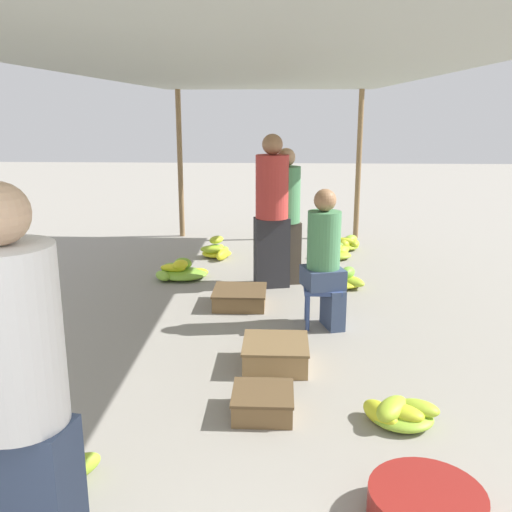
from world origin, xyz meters
TOP-DOWN VIEW (x-y plane):
  - canopy_post_back_left at (-1.37, 7.44)m, footprint 0.08×0.08m
  - canopy_post_back_right at (1.37, 7.44)m, footprint 0.08×0.08m
  - canopy_tarp at (0.00, 3.87)m, footprint 3.13×7.54m
  - vendor_foreground at (-0.78, 0.57)m, footprint 0.42×0.42m
  - stool at (0.59, 3.67)m, footprint 0.34×0.34m
  - vendor_seated at (0.61, 3.67)m, footprint 0.42×0.42m
  - basin_black at (0.93, 1.07)m, footprint 0.57×0.57m
  - banana_pile_left_0 at (-1.04, 1.22)m, footprint 0.50×0.47m
  - banana_pile_left_1 at (-0.99, 5.15)m, footprint 0.65×0.56m
  - banana_pile_left_2 at (-0.66, 6.13)m, footprint 0.41×0.59m
  - banana_pile_right_0 at (1.13, 6.65)m, footprint 0.46×0.39m
  - banana_pile_right_1 at (0.97, 1.97)m, footprint 0.53×0.35m
  - banana_pile_right_2 at (0.89, 4.90)m, footprint 0.60×0.50m
  - banana_pile_right_3 at (0.95, 6.15)m, footprint 0.48×0.40m
  - crate_near at (0.17, 2.79)m, footprint 0.51×0.51m
  - crate_mid at (0.10, 2.06)m, footprint 0.40×0.40m
  - crate_far at (-0.21, 4.19)m, footprint 0.54×0.54m
  - shopper_walking_mid at (0.10, 4.86)m, footprint 0.43×0.43m
  - shopper_walking_far at (0.25, 5.00)m, footprint 0.39×0.39m

SIDE VIEW (x-z plane):
  - banana_pile_left_1 at x=-0.99m, z-range -0.04..0.19m
  - banana_pile_left_0 at x=-1.04m, z-range -0.04..0.19m
  - banana_pile_right_1 at x=0.97m, z-range -0.01..0.16m
  - banana_pile_right_2 at x=0.89m, z-range -0.04..0.19m
  - banana_pile_right_0 at x=1.13m, z-range -0.02..0.19m
  - crate_mid at x=0.10m, z-range 0.00..0.16m
  - basin_black at x=0.93m, z-range 0.00..0.17m
  - crate_far at x=-0.21m, z-range 0.00..0.17m
  - banana_pile_left_2 at x=-0.66m, z-range -0.05..0.24m
  - banana_pile_right_3 at x=0.95m, z-range -0.02..0.22m
  - crate_near at x=0.17m, z-range 0.00..0.20m
  - stool at x=0.59m, z-range 0.12..0.50m
  - vendor_seated at x=0.61m, z-range 0.02..1.30m
  - shopper_walking_far at x=0.25m, z-range 0.03..1.57m
  - shopper_walking_mid at x=0.10m, z-range 0.03..1.73m
  - vendor_foreground at x=-0.78m, z-range 0.03..1.75m
  - canopy_post_back_left at x=-1.37m, z-range 0.00..2.24m
  - canopy_post_back_right at x=1.37m, z-range 0.00..2.24m
  - canopy_tarp at x=0.00m, z-range 2.24..2.28m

